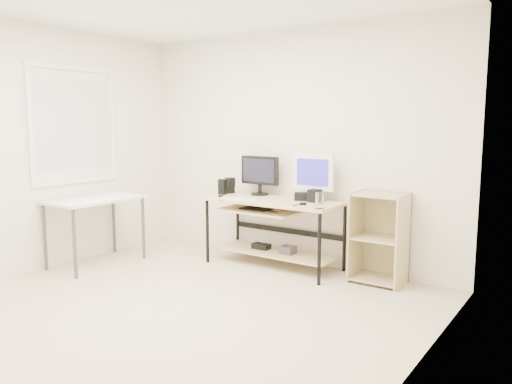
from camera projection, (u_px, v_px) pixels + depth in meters
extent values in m
cube|color=beige|center=(166.00, 313.00, 4.17)|extent=(4.00, 4.00, 0.01)
cube|color=#EEE4CF|center=(291.00, 147.00, 5.62)|extent=(4.00, 0.01, 2.60)
cube|color=#EEE4CF|center=(24.00, 150.00, 5.12)|extent=(0.01, 4.00, 2.60)
cube|color=#EEE4CF|center=(411.00, 171.00, 2.86)|extent=(0.01, 4.00, 2.60)
cube|color=white|center=(74.00, 125.00, 5.57)|extent=(0.01, 1.00, 1.20)
cube|color=beige|center=(274.00, 201.00, 5.41)|extent=(1.50, 0.65, 0.03)
cube|color=beige|center=(260.00, 211.00, 5.47)|extent=(0.90, 0.49, 0.02)
cube|color=beige|center=(276.00, 252.00, 5.53)|extent=(1.35, 0.46, 0.02)
cube|color=black|center=(256.00, 209.00, 5.50)|extent=(0.33, 0.22, 0.01)
cylinder|color=black|center=(273.00, 212.00, 5.32)|extent=(0.14, 0.01, 0.01)
cube|color=#404042|center=(288.00, 250.00, 5.44)|extent=(0.15, 0.15, 0.08)
cube|color=black|center=(261.00, 246.00, 5.64)|extent=(0.20, 0.12, 0.06)
cylinder|color=black|center=(207.00, 231.00, 5.63)|extent=(0.04, 0.04, 0.72)
cylinder|color=black|center=(238.00, 223.00, 6.10)|extent=(0.04, 0.04, 0.72)
cylinder|color=black|center=(319.00, 249.00, 4.83)|extent=(0.04, 0.04, 0.72)
cylinder|color=black|center=(344.00, 238.00, 5.29)|extent=(0.04, 0.04, 0.72)
cube|color=white|center=(95.00, 199.00, 5.51)|extent=(0.60, 1.00, 0.03)
cylinder|color=#404042|center=(45.00, 237.00, 5.33)|extent=(0.04, 0.04, 0.72)
cylinder|color=#404042|center=(114.00, 223.00, 6.08)|extent=(0.04, 0.04, 0.72)
cylinder|color=#404042|center=(75.00, 244.00, 5.04)|extent=(0.04, 0.04, 0.72)
cylinder|color=#404042|center=(143.00, 228.00, 5.79)|extent=(0.04, 0.04, 0.72)
cube|color=tan|center=(356.00, 235.00, 5.04)|extent=(0.02, 0.40, 0.90)
cube|color=tan|center=(403.00, 241.00, 4.77)|extent=(0.02, 0.40, 0.90)
cube|color=tan|center=(386.00, 235.00, 5.06)|extent=(0.50, 0.02, 0.90)
cube|color=tan|center=(377.00, 278.00, 4.96)|extent=(0.46, 0.38, 0.02)
cube|color=tan|center=(379.00, 238.00, 4.90)|extent=(0.46, 0.38, 0.02)
cube|color=tan|center=(380.00, 195.00, 4.84)|extent=(0.46, 0.38, 0.02)
cylinder|color=black|center=(260.00, 194.00, 5.75)|extent=(0.20, 0.20, 0.02)
cylinder|color=black|center=(260.00, 189.00, 5.74)|extent=(0.04, 0.04, 0.10)
cube|color=black|center=(260.00, 170.00, 5.72)|extent=(0.49, 0.06, 0.33)
cube|color=black|center=(258.00, 171.00, 5.69)|extent=(0.41, 0.01, 0.26)
cube|color=silver|center=(313.00, 200.00, 5.35)|extent=(0.17, 0.15, 0.01)
cylinder|color=silver|center=(313.00, 195.00, 5.34)|extent=(0.04, 0.04, 0.09)
cube|color=white|center=(313.00, 172.00, 5.31)|extent=(0.47, 0.05, 0.39)
cube|color=#2F27A9|center=(312.00, 172.00, 5.29)|extent=(0.40, 0.01, 0.32)
cube|color=white|center=(238.00, 199.00, 5.40)|extent=(0.44, 0.25, 0.01)
ellipsoid|color=#B5B5BA|center=(295.00, 203.00, 5.02)|extent=(0.08, 0.12, 0.04)
cube|color=black|center=(303.00, 197.00, 5.32)|extent=(0.19, 0.14, 0.09)
cube|color=black|center=(230.00, 190.00, 5.89)|extent=(0.10, 0.10, 0.07)
cube|color=black|center=(230.00, 182.00, 5.88)|extent=(0.11, 0.11, 0.11)
cube|color=black|center=(314.00, 196.00, 5.22)|extent=(0.13, 0.13, 0.13)
cube|color=black|center=(222.00, 187.00, 5.77)|extent=(0.09, 0.06, 0.18)
cylinder|color=black|center=(221.00, 196.00, 5.55)|extent=(0.07, 0.07, 0.02)
cube|color=black|center=(303.00, 204.00, 5.08)|extent=(0.11, 0.14, 0.01)
cylinder|color=olive|center=(319.00, 209.00, 4.80)|extent=(0.12, 0.12, 0.01)
cylinder|color=white|center=(319.00, 200.00, 4.79)|extent=(0.09, 0.09, 0.16)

